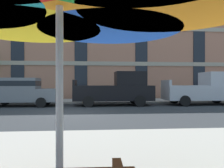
# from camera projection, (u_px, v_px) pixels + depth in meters

# --- Properties ---
(ground_plane) EXTENTS (120.00, 120.00, 0.00)m
(ground_plane) POSITION_uv_depth(u_px,v_px,m) (71.00, 113.00, 10.68)
(ground_plane) COLOR #2D3033
(sidewalk_far) EXTENTS (56.00, 3.60, 0.12)m
(sidewalk_far) POSITION_uv_depth(u_px,v_px,m) (79.00, 101.00, 17.46)
(sidewalk_far) COLOR #9E998E
(sidewalk_far) RESTS_ON ground
(apartment_building) EXTENTS (37.72, 12.08, 19.20)m
(apartment_building) POSITION_uv_depth(u_px,v_px,m) (84.00, 12.00, 25.60)
(apartment_building) COLOR #A87056
(apartment_building) RESTS_ON ground
(sedan_gray) EXTENTS (4.40, 1.98, 1.78)m
(sedan_gray) POSITION_uv_depth(u_px,v_px,m) (21.00, 91.00, 14.07)
(sedan_gray) COLOR slate
(sedan_gray) RESTS_ON ground
(pickup_black) EXTENTS (5.10, 2.12, 2.20)m
(pickup_black) POSITION_uv_depth(u_px,v_px,m) (117.00, 90.00, 14.59)
(pickup_black) COLOR black
(pickup_black) RESTS_ON ground
(pickup_silver) EXTENTS (5.10, 2.12, 2.20)m
(pickup_silver) POSITION_uv_depth(u_px,v_px,m) (205.00, 89.00, 15.10)
(pickup_silver) COLOR #A8AAB2
(pickup_silver) RESTS_ON ground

